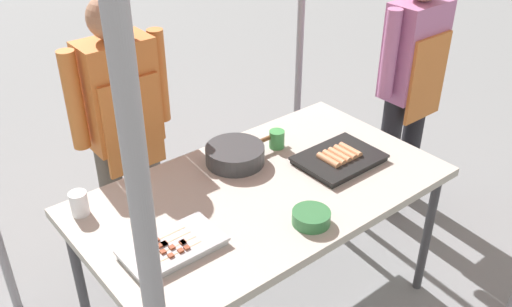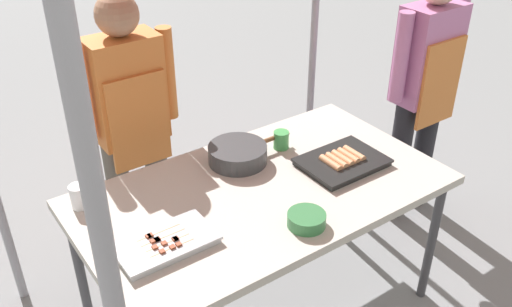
% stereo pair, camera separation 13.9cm
% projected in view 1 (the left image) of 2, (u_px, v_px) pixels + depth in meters
% --- Properties ---
extents(stall_table, '(1.60, 0.90, 0.75)m').
position_uv_depth(stall_table, '(263.00, 197.00, 2.47)').
color(stall_table, '#B7B2A8').
rests_on(stall_table, ground).
extents(tray_grilled_sausages, '(0.38, 0.29, 0.05)m').
position_uv_depth(tray_grilled_sausages, '(339.00, 158.00, 2.61)').
color(tray_grilled_sausages, black).
rests_on(tray_grilled_sausages, stall_table).
extents(tray_meat_skewers, '(0.38, 0.21, 0.04)m').
position_uv_depth(tray_meat_skewers, '(173.00, 247.00, 2.08)').
color(tray_meat_skewers, '#ADADB2').
rests_on(tray_meat_skewers, stall_table).
extents(cooking_wok, '(0.43, 0.27, 0.08)m').
position_uv_depth(cooking_wok, '(235.00, 154.00, 2.60)').
color(cooking_wok, '#38383A').
rests_on(cooking_wok, stall_table).
extents(condiment_bowl, '(0.15, 0.15, 0.05)m').
position_uv_depth(condiment_bowl, '(311.00, 217.00, 2.22)').
color(condiment_bowl, '#33723F').
rests_on(condiment_bowl, stall_table).
extents(drink_cup_near_edge, '(0.07, 0.07, 0.10)m').
position_uv_depth(drink_cup_near_edge, '(79.00, 203.00, 2.26)').
color(drink_cup_near_edge, white).
rests_on(drink_cup_near_edge, stall_table).
extents(drink_cup_by_wok, '(0.07, 0.07, 0.09)m').
position_uv_depth(drink_cup_by_wok, '(277.00, 139.00, 2.72)').
color(drink_cup_by_wok, '#3F994C').
rests_on(drink_cup_by_wok, stall_table).
extents(vendor_woman, '(0.52, 0.22, 1.48)m').
position_uv_depth(vendor_woman, '(123.00, 121.00, 2.73)').
color(vendor_woman, '#595147').
rests_on(vendor_woman, ground).
extents(customer_nearby, '(0.52, 0.22, 1.51)m').
position_uv_depth(customer_nearby, '(412.00, 75.00, 3.16)').
color(customer_nearby, black).
rests_on(customer_nearby, ground).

